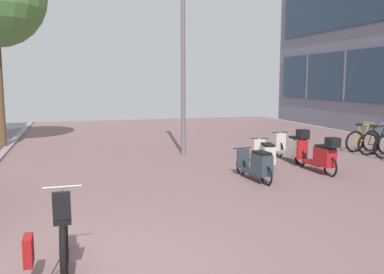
{
  "coord_description": "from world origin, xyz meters",
  "views": [
    {
      "loc": [
        -0.23,
        -4.88,
        2.35
      ],
      "look_at": [
        1.98,
        2.55,
        1.28
      ],
      "focal_mm": 38.23,
      "sensor_mm": 36.0,
      "label": 1
    }
  ],
  "objects": [
    {
      "name": "bicycle_rack_06",
      "position": [
        9.15,
        6.49,
        0.36
      ],
      "size": [
        1.4,
        0.48,
        1.02
      ],
      "color": "black",
      "rests_on": "ground"
    },
    {
      "name": "lamp_post",
      "position": [
        3.19,
        7.61,
        3.58
      ],
      "size": [
        0.2,
        0.52,
        6.5
      ],
      "color": "slate",
      "rests_on": "ground"
    },
    {
      "name": "scooter_far",
      "position": [
        3.93,
        3.73,
        0.39
      ],
      "size": [
        0.53,
        1.65,
        0.76
      ],
      "color": "black",
      "rests_on": "ground"
    },
    {
      "name": "scooter_mid",
      "position": [
        5.91,
        5.46,
        0.47
      ],
      "size": [
        0.52,
        1.84,
        1.04
      ],
      "color": "black",
      "rests_on": "ground"
    },
    {
      "name": "scooter_near",
      "position": [
        5.86,
        4.06,
        0.45
      ],
      "size": [
        0.52,
        1.83,
        1.0
      ],
      "color": "black",
      "rests_on": "ground"
    },
    {
      "name": "ground",
      "position": [
        1.43,
        0.0,
        -0.02
      ],
      "size": [
        21.0,
        40.0,
        0.13
      ],
      "color": "#382D3A"
    },
    {
      "name": "bicycle_rack_05",
      "position": [
        9.2,
        5.84,
        0.36
      ],
      "size": [
        1.42,
        0.48,
        1.03
      ],
      "color": "black",
      "rests_on": "ground"
    },
    {
      "name": "scooter_extra",
      "position": [
        4.74,
        4.91,
        0.39
      ],
      "size": [
        0.66,
        1.69,
        0.76
      ],
      "color": "black",
      "rests_on": "ground"
    },
    {
      "name": "bicycle_foreground",
      "position": [
        -0.41,
        0.18,
        0.41
      ],
      "size": [
        0.68,
        1.47,
        1.14
      ],
      "color": "black",
      "rests_on": "ground"
    }
  ]
}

